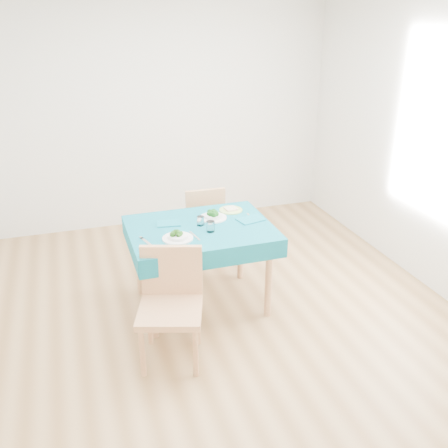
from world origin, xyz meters
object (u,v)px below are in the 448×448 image
object	(u,v)px
bowl_near	(178,235)
side_plate	(231,210)
chair_near	(169,293)
chair_far	(202,218)
table	(201,267)
bowl_far	(213,215)

from	to	relation	value
bowl_near	side_plate	bearing A→B (deg)	36.56
chair_near	chair_far	bearing A→B (deg)	84.08
table	bowl_near	size ratio (longest dim) A/B	4.81
table	chair_near	xyz separation A→B (m)	(-0.42, -0.67, 0.20)
chair_near	chair_far	size ratio (longest dim) A/B	1.18
chair_far	side_plate	distance (m)	0.63
chair_far	bowl_far	bearing A→B (deg)	84.61
chair_near	bowl_near	size ratio (longest dim) A/B	4.64
chair_far	bowl_far	size ratio (longest dim) A/B	4.03
table	chair_far	distance (m)	0.86
bowl_far	side_plate	world-z (taller)	bowl_far
table	chair_near	bearing A→B (deg)	-122.23
bowl_far	chair_near	bearing A→B (deg)	-125.35
chair_far	bowl_near	world-z (taller)	chair_far
bowl_near	side_plate	world-z (taller)	bowl_near
chair_far	side_plate	bearing A→B (deg)	104.65
table	bowl_far	distance (m)	0.47
bowl_near	bowl_far	size ratio (longest dim) A/B	1.03
chair_far	bowl_near	bearing A→B (deg)	65.97
table	bowl_near	xyz separation A→B (m)	(-0.24, -0.17, 0.42)
bowl_near	chair_near	bearing A→B (deg)	-110.56
chair_near	bowl_near	distance (m)	0.57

